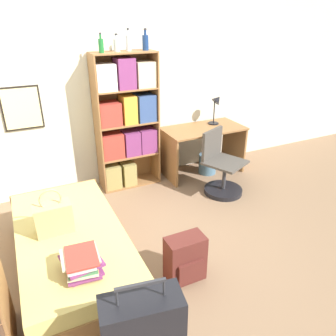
% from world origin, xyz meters
% --- Properties ---
extents(ground_plane, '(14.00, 14.00, 0.00)m').
position_xyz_m(ground_plane, '(0.00, 0.00, 0.00)').
color(ground_plane, '#84664C').
extents(wall_back, '(10.00, 0.09, 2.60)m').
position_xyz_m(wall_back, '(-0.00, 1.62, 1.30)').
color(wall_back, beige).
rests_on(wall_back, ground_plane).
extents(bed, '(0.95, 1.87, 0.41)m').
position_xyz_m(bed, '(-0.68, 0.02, 0.20)').
color(bed, olive).
rests_on(bed, ground_plane).
extents(handbag, '(0.32, 0.17, 0.44)m').
position_xyz_m(handbag, '(-0.79, 0.05, 0.56)').
color(handbag, tan).
rests_on(handbag, bed).
extents(book_stack_on_bed, '(0.32, 0.36, 0.15)m').
position_xyz_m(book_stack_on_bed, '(-0.68, -0.56, 0.49)').
color(book_stack_on_bed, '#7A336B').
rests_on(book_stack_on_bed, bed).
extents(bookcase, '(0.81, 0.34, 1.80)m').
position_xyz_m(bookcase, '(0.37, 1.39, 0.93)').
color(bookcase, olive).
rests_on(bookcase, ground_plane).
extents(bottle_green, '(0.06, 0.06, 0.22)m').
position_xyz_m(bottle_green, '(0.11, 1.35, 1.89)').
color(bottle_green, '#1E6B2D').
rests_on(bottle_green, bookcase).
extents(bottle_brown, '(0.08, 0.08, 0.20)m').
position_xyz_m(bottle_brown, '(0.31, 1.39, 1.88)').
color(bottle_brown, '#B7BCC1').
rests_on(bottle_brown, bookcase).
extents(bottle_clear, '(0.06, 0.06, 0.26)m').
position_xyz_m(bottle_clear, '(0.46, 1.39, 1.90)').
color(bottle_clear, '#B7BCC1').
rests_on(bottle_clear, bookcase).
extents(bottle_blue, '(0.08, 0.08, 0.25)m').
position_xyz_m(bottle_blue, '(0.68, 1.39, 1.90)').
color(bottle_blue, navy).
rests_on(bottle_blue, bookcase).
extents(desk, '(1.18, 0.62, 0.71)m').
position_xyz_m(desk, '(1.51, 1.26, 0.50)').
color(desk, olive).
rests_on(desk, ground_plane).
extents(desk_lamp, '(0.21, 0.16, 0.45)m').
position_xyz_m(desk_lamp, '(1.78, 1.37, 1.01)').
color(desk_lamp, black).
rests_on(desk_lamp, desk).
extents(desk_chair, '(0.62, 0.62, 0.86)m').
position_xyz_m(desk_chair, '(1.42, 0.62, 0.27)').
color(desk_chair, black).
rests_on(desk_chair, ground_plane).
extents(backpack, '(0.35, 0.23, 0.45)m').
position_xyz_m(backpack, '(0.21, -0.60, 0.22)').
color(backpack, '#56231E').
rests_on(backpack, ground_plane).
extents(waste_bin, '(0.26, 0.26, 0.30)m').
position_xyz_m(waste_bin, '(1.57, 1.20, 0.15)').
color(waste_bin, slate).
rests_on(waste_bin, ground_plane).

